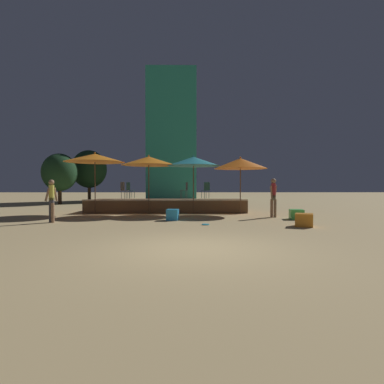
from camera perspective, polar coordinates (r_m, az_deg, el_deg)
ground_plane at (r=6.88m, az=0.50°, el=-10.79°), size 120.00×120.00×0.00m
wooden_deck at (r=16.92m, az=-4.73°, el=-2.56°), size 8.56×2.84×0.73m
patio_umbrella_0 at (r=15.48m, az=9.21°, el=5.39°), size 2.70×2.70×2.92m
patio_umbrella_1 at (r=15.50m, az=0.28°, el=5.86°), size 2.69×2.69×3.01m
patio_umbrella_2 at (r=16.08m, az=-18.01°, el=6.19°), size 3.00×3.00×3.15m
patio_umbrella_3 at (r=15.45m, az=-8.24°, el=5.88°), size 2.77×2.77×3.00m
cube_seat_0 at (r=11.26m, az=20.56°, el=-5.02°), size 0.76×0.76×0.46m
cube_seat_1 at (r=12.51m, az=-3.71°, el=-4.34°), size 0.52×0.52×0.46m
cube_seat_2 at (r=13.60m, az=19.28°, el=-4.04°), size 0.63×0.63×0.42m
person_0 at (r=12.85m, az=-25.19°, el=-1.30°), size 0.39×0.45×1.67m
person_1 at (r=14.11m, az=15.25°, el=-0.74°), size 0.44×0.42×1.77m
bistro_chair_0 at (r=16.50m, az=-12.86°, el=0.61°), size 0.48×0.48×0.90m
bistro_chair_1 at (r=16.61m, az=2.71°, el=0.64°), size 0.46×0.46×0.90m
bistro_chair_2 at (r=17.53m, az=-11.83°, el=0.65°), size 0.48×0.48×0.90m
bistro_chair_3 at (r=17.12m, az=-1.27°, el=0.66°), size 0.42×0.42×0.90m
frisbee_disc at (r=11.01m, az=2.59°, el=-6.18°), size 0.28×0.28×0.03m
background_tree_0 at (r=25.57m, az=-23.90°, el=3.43°), size 2.67×2.67×3.96m
background_tree_1 at (r=28.41m, az=-19.00°, el=4.13°), size 3.06×3.06×4.62m
distant_building at (r=33.17m, az=-3.87°, el=10.76°), size 5.29×3.04×13.92m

